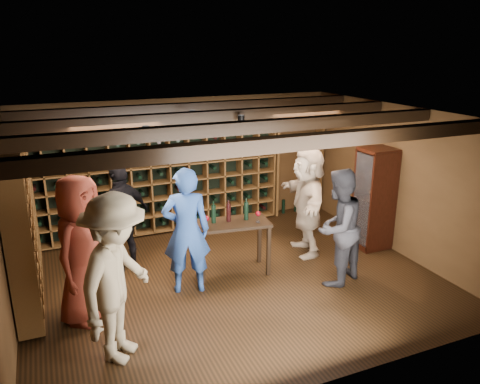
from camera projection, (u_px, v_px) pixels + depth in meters
name	position (u px, v px, depth m)	size (l,w,h in m)	color
ground	(233.00, 279.00, 7.15)	(6.00, 6.00, 0.00)	black
room_shell	(231.00, 121.00, 6.47)	(6.00, 6.00, 6.00)	#4E341B
wine_rack_back	(159.00, 174.00, 8.65)	(4.65, 0.30, 2.20)	brown
wine_rack_left	(22.00, 217.00, 6.47)	(0.30, 2.65, 2.20)	brown
crate_shelf	(299.00, 139.00, 9.61)	(1.20, 0.32, 2.07)	brown
display_cabinet	(374.00, 201.00, 8.08)	(0.55, 0.50, 1.75)	black
man_blue_shirt	(186.00, 231.00, 6.58)	(0.67, 0.44, 1.85)	navy
man_grey_suit	(338.00, 227.00, 6.83)	(0.85, 0.67, 1.76)	black
guest_red_floral	(82.00, 250.00, 5.85)	(0.95, 0.62, 1.95)	maroon
guest_woman_black	(123.00, 217.00, 7.29)	(1.01, 0.42, 1.72)	black
guest_khaki	(117.00, 279.00, 5.11)	(1.27, 0.73, 1.96)	gray
guest_beige	(307.00, 201.00, 7.85)	(1.70, 0.54, 1.84)	tan
tasting_table	(232.00, 228.00, 7.16)	(1.19, 0.71, 1.13)	black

